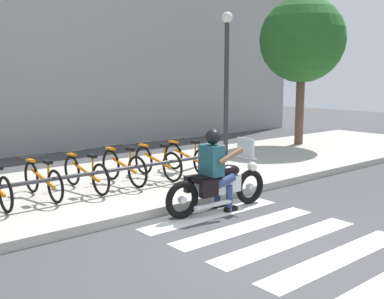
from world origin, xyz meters
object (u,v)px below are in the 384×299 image
bicycle_3 (43,180)px  bicycle_6 (157,162)px  rider (215,165)px  street_lamp (226,73)px  bicycle_4 (86,173)px  bicycle_7 (188,158)px  tree_near_rack (302,40)px  motorcycle (219,185)px  bike_rack (78,177)px  bicycle_5 (124,167)px

bicycle_3 → bicycle_6: bearing=-0.0°
rider → street_lamp: 4.59m
bicycle_3 → bicycle_4: bicycle_4 is taller
bicycle_7 → rider: bearing=-118.5°
bicycle_4 → tree_near_rack: size_ratio=0.36×
bicycle_4 → bicycle_7: bicycle_7 is taller
motorcycle → street_lamp: (3.05, 2.98, 1.95)m
bicycle_6 → rider: bearing=-99.4°
bicycle_7 → bicycle_6: bearing=-180.0°
bike_rack → bicycle_5: bearing=23.8°
rider → bicycle_5: rider is taller
bicycle_4 → bicycle_5: bicycle_5 is taller
bicycle_3 → tree_near_rack: tree_near_rack is taller
bicycle_5 → bicycle_7: (1.67, 0.00, -0.01)m
bicycle_5 → bike_rack: bearing=-156.2°
motorcycle → rider: (-0.08, 0.01, 0.37)m
bicycle_7 → street_lamp: 2.81m
bicycle_7 → street_lamp: street_lamp is taller
bike_rack → motorcycle: bearing=-42.8°
motorcycle → bicycle_7: size_ratio=1.32×
motorcycle → bicycle_4: bearing=121.9°
bicycle_4 → tree_near_rack: 8.68m
rider → bike_rack: 2.41m
rider → bicycle_4: (-1.31, 2.21, -0.34)m
motorcycle → bicycle_6: bearing=82.6°
rider → bicycle_4: bearing=120.5°
tree_near_rack → rider: bearing=-153.5°
motorcycle → rider: size_ratio=1.49×
motorcycle → bike_rack: motorcycle is taller
motorcycle → bicycle_4: motorcycle is taller
rider → tree_near_rack: bearing=26.5°
motorcycle → street_lamp: size_ratio=0.55×
bicycle_3 → bicycle_4: 0.84m
bicycle_4 → bike_rack: (-0.42, -0.56, 0.09)m
rider → bicycle_6: bearing=80.6°
tree_near_rack → motorcycle: bearing=-153.2°
motorcycle → bicycle_3: size_ratio=1.36×
bicycle_5 → street_lamp: size_ratio=0.41×
bicycle_7 → street_lamp: (1.92, 0.76, 1.91)m
motorcycle → bicycle_5: bearing=103.8°
bicycle_3 → street_lamp: street_lamp is taller
bicycle_5 → bike_rack: size_ratio=0.25×
bicycle_7 → bike_rack: 2.98m
bicycle_5 → bike_rack: (-1.26, -0.55, 0.08)m
bicycle_7 → bike_rack: (-2.93, -0.55, 0.08)m
bicycle_4 → tree_near_rack: bearing=8.1°
rider → bicycle_3: (-2.14, 2.21, -0.34)m
motorcycle → bicycle_7: 2.49m
bicycle_3 → tree_near_rack: size_ratio=0.33×
motorcycle → bicycle_4: size_ratio=1.27×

